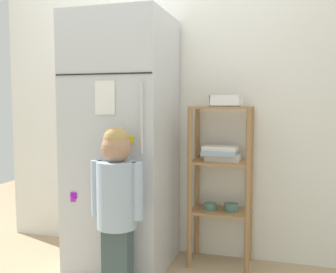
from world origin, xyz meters
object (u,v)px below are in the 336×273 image
child_standing (117,194)px  fruit_bin (228,101)px  refrigerator (123,142)px  pantry_shelf_unit (221,171)px

child_standing → fruit_bin: fruit_bin is taller
refrigerator → fruit_bin: (0.74, 0.16, 0.30)m
child_standing → fruit_bin: 1.03m
refrigerator → child_standing: refrigerator is taller
refrigerator → pantry_shelf_unit: refrigerator is taller
refrigerator → fruit_bin: 0.82m
refrigerator → pantry_shelf_unit: bearing=14.7°
child_standing → pantry_shelf_unit: 0.84m
child_standing → pantry_shelf_unit: (0.54, 0.64, 0.06)m
child_standing → fruit_bin: size_ratio=4.92×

